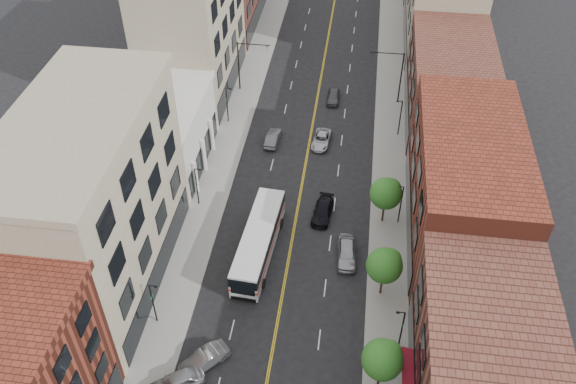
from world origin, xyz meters
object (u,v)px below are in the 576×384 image
at_px(car_lane_c, 333,96).
at_px(car_lane_behind, 273,138).
at_px(city_bus, 259,241).
at_px(car_angle_a, 176,382).
at_px(car_parked_far, 347,253).
at_px(car_lane_b, 321,140).
at_px(car_lane_a, 323,211).
at_px(car_angle_b, 204,359).

bearing_deg(car_lane_c, car_lane_behind, -123.45).
relative_size(city_bus, car_angle_a, 2.70).
relative_size(car_parked_far, car_lane_b, 1.06).
bearing_deg(car_lane_behind, car_lane_a, 123.68).
distance_m(car_angle_a, car_parked_far, 21.12).
bearing_deg(car_lane_behind, city_bus, 97.40).
relative_size(car_angle_b, car_lane_c, 1.13).
height_order(car_parked_far, car_lane_a, car_parked_far).
height_order(city_bus, car_parked_far, city_bus).
relative_size(car_angle_b, car_parked_far, 0.94).
bearing_deg(car_lane_b, car_lane_a, -79.20).
bearing_deg(city_bus, car_lane_a, 51.00).
xyz_separation_m(car_lane_behind, car_lane_a, (7.38, -12.44, -0.01)).
bearing_deg(car_angle_a, car_lane_a, 121.75).
xyz_separation_m(city_bus, car_lane_b, (4.60, 19.37, -1.28)).
relative_size(car_lane_a, car_lane_c, 1.18).
relative_size(city_bus, car_lane_behind, 3.07).
height_order(car_angle_a, car_lane_b, car_angle_a).
relative_size(city_bus, car_lane_c, 3.22).
distance_m(city_bus, car_angle_a, 16.54).
bearing_deg(car_parked_far, city_bus, 179.44).
relative_size(car_angle_b, car_lane_b, 0.99).
bearing_deg(car_angle_b, car_angle_a, -79.75).
distance_m(city_bus, car_parked_far, 8.98).
bearing_deg(car_parked_far, car_angle_a, -132.81).
height_order(car_angle_b, car_lane_behind, car_angle_b).
relative_size(car_parked_far, car_lane_behind, 1.15).
bearing_deg(car_lane_c, car_parked_far, -83.34).
distance_m(car_parked_far, car_lane_c, 28.94).
distance_m(car_angle_a, car_lane_a, 24.57).
xyz_separation_m(car_lane_b, car_lane_c, (0.72, 9.91, 0.05)).
height_order(car_angle_a, car_parked_far, car_parked_far).
height_order(car_lane_a, car_lane_b, car_lane_a).
bearing_deg(car_lane_b, car_angle_a, -99.21).
xyz_separation_m(city_bus, car_lane_a, (5.93, 6.41, -1.22)).
bearing_deg(car_angle_a, car_lane_behind, 141.67).
distance_m(city_bus, car_lane_behind, 18.94).
xyz_separation_m(car_parked_far, car_lane_a, (-2.97, 5.85, -0.13)).
bearing_deg(car_angle_a, car_lane_c, 134.33).
xyz_separation_m(car_angle_a, car_lane_c, (9.62, 45.21, -0.13)).
bearing_deg(car_angle_b, car_parked_far, 96.52).
bearing_deg(car_lane_behind, car_parked_far, 122.50).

